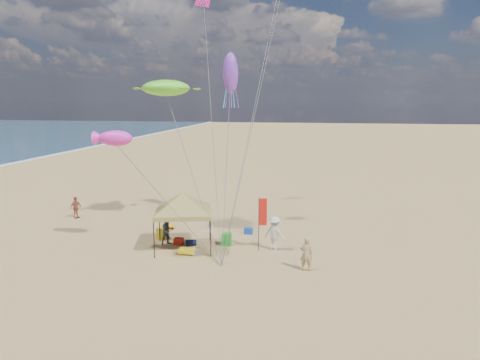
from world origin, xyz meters
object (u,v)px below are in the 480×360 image
(cooler_blue, at_px, (249,231))
(chair_green, at_px, (227,239))
(feather_flag, at_px, (262,215))
(canopy_tent, at_px, (183,195))
(person_near_b, at_px, (168,231))
(beach_cart, at_px, (187,251))
(cooler_red, at_px, (179,241))
(person_near_a, at_px, (306,254))
(chair_yellow, at_px, (162,233))
(person_near_c, at_px, (275,233))
(person_far_a, at_px, (76,207))

(cooler_blue, xyz_separation_m, chair_green, (-0.91, -2.38, 0.16))
(feather_flag, bearing_deg, canopy_tent, -174.89)
(feather_flag, xyz_separation_m, chair_green, (-2.10, 0.57, -1.67))
(person_near_b, bearing_deg, beach_cart, -85.98)
(chair_green, bearing_deg, person_near_b, -172.28)
(cooler_red, xyz_separation_m, person_near_a, (7.35, -2.75, 0.66))
(cooler_red, bearing_deg, cooler_blue, 36.77)
(beach_cart, height_order, person_near_a, person_near_a)
(chair_green, relative_size, person_near_b, 0.42)
(chair_yellow, height_order, person_near_b, person_near_b)
(person_near_a, relative_size, person_near_c, 0.89)
(feather_flag, height_order, person_near_c, feather_flag)
(person_near_b, relative_size, person_far_a, 1.07)
(person_near_a, distance_m, person_near_c, 3.34)
(cooler_red, height_order, person_near_b, person_near_b)
(person_near_c, bearing_deg, person_near_a, 144.34)
(chair_green, bearing_deg, feather_flag, -15.14)
(cooler_blue, height_order, person_near_a, person_near_a)
(chair_yellow, distance_m, person_near_c, 6.92)
(canopy_tent, bearing_deg, feather_flag, 5.11)
(canopy_tent, distance_m, person_far_a, 10.88)
(feather_flag, height_order, person_near_b, feather_flag)
(cooler_red, height_order, chair_yellow, chair_yellow)
(chair_yellow, bearing_deg, person_near_b, -52.21)
(feather_flag, bearing_deg, person_near_b, 178.85)
(chair_yellow, relative_size, person_far_a, 0.45)
(chair_yellow, bearing_deg, cooler_blue, 21.34)
(person_near_c, bearing_deg, chair_yellow, 15.06)
(chair_green, relative_size, chair_yellow, 1.00)
(cooler_blue, distance_m, chair_green, 2.55)
(chair_yellow, height_order, person_near_c, person_near_c)
(feather_flag, distance_m, person_near_a, 3.75)
(person_near_a, xyz_separation_m, person_near_c, (-1.82, 2.79, 0.11))
(feather_flag, relative_size, chair_green, 4.32)
(cooler_blue, height_order, person_near_b, person_near_b)
(feather_flag, distance_m, person_far_a, 14.55)
(chair_yellow, bearing_deg, person_near_c, -6.19)
(cooler_red, xyz_separation_m, person_near_c, (5.53, 0.04, 0.76))
(person_near_a, bearing_deg, person_near_c, -65.09)
(chair_green, bearing_deg, chair_yellow, 173.85)
(person_near_a, distance_m, person_far_a, 17.75)
(chair_green, distance_m, person_near_a, 5.57)
(chair_yellow, height_order, beach_cart, chair_yellow)
(person_near_a, height_order, person_near_c, person_near_c)
(person_near_b, height_order, person_far_a, person_near_b)
(cooler_blue, xyz_separation_m, person_near_b, (-4.28, -2.84, 0.64))
(cooler_red, xyz_separation_m, cooler_blue, (3.66, 2.73, 0.00))
(beach_cart, height_order, person_near_b, person_near_b)
(feather_flag, distance_m, beach_cart, 4.49)
(person_near_b, bearing_deg, person_near_a, -62.32)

